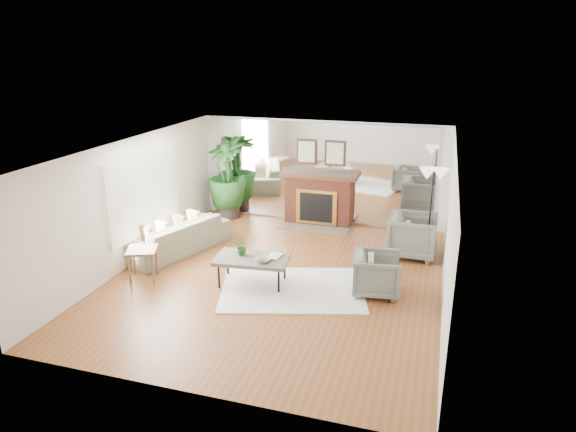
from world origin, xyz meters
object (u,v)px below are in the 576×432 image
(fireplace, at_px, (318,198))
(coffee_table, at_px, (252,260))
(armchair_front, at_px, (377,274))
(potted_ficus, at_px, (227,176))
(floor_lamp, at_px, (433,181))
(sofa, at_px, (176,236))
(side_table, at_px, (142,254))
(armchair_back, at_px, (413,236))

(fireplace, bearing_deg, coffee_table, -95.72)
(fireplace, height_order, coffee_table, fireplace)
(armchair_front, xyz_separation_m, potted_ficus, (-4.19, 3.15, 0.72))
(armchair_front, bearing_deg, potted_ficus, 45.50)
(fireplace, xyz_separation_m, potted_ficus, (-2.32, -0.16, 0.43))
(fireplace, distance_m, floor_lamp, 2.99)
(armchair_front, bearing_deg, fireplace, 21.89)
(sofa, bearing_deg, coffee_table, 84.55)
(sofa, distance_m, potted_ficus, 2.57)
(coffee_table, bearing_deg, floor_lamp, 40.13)
(coffee_table, xyz_separation_m, potted_ficus, (-1.96, 3.44, 0.61))
(side_table, bearing_deg, floor_lamp, 30.26)
(sofa, distance_m, floor_lamp, 5.47)
(side_table, bearing_deg, coffee_table, 11.16)
(fireplace, relative_size, floor_lamp, 1.12)
(potted_ficus, xyz_separation_m, floor_lamp, (4.97, -0.91, 0.46))
(fireplace, distance_m, armchair_front, 3.81)
(armchair_front, bearing_deg, sofa, 73.30)
(armchair_back, distance_m, potted_ficus, 4.87)
(potted_ficus, bearing_deg, fireplace, 3.92)
(fireplace, relative_size, sofa, 0.86)
(armchair_front, relative_size, floor_lamp, 0.45)
(side_table, height_order, potted_ficus, potted_ficus)
(fireplace, bearing_deg, floor_lamp, -21.89)
(armchair_front, height_order, potted_ficus, potted_ficus)
(potted_ficus, bearing_deg, coffee_table, -60.37)
(fireplace, relative_size, armchair_back, 2.11)
(side_table, relative_size, floor_lamp, 0.38)
(fireplace, xyz_separation_m, side_table, (-2.38, -4.00, -0.15))
(potted_ficus, distance_m, floor_lamp, 5.07)
(armchair_front, distance_m, floor_lamp, 2.66)
(sofa, relative_size, floor_lamp, 1.31)
(sofa, distance_m, side_table, 1.40)
(armchair_front, bearing_deg, side_table, 91.71)
(fireplace, relative_size, potted_ficus, 1.00)
(armchair_back, distance_m, armchair_front, 1.99)
(floor_lamp, bearing_deg, sofa, -163.11)
(fireplace, bearing_deg, potted_ficus, -176.08)
(armchair_back, xyz_separation_m, potted_ficus, (-4.67, 1.22, 0.65))
(coffee_table, bearing_deg, armchair_front, 7.47)
(floor_lamp, bearing_deg, armchair_front, -109.23)
(sofa, distance_m, armchair_back, 4.96)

